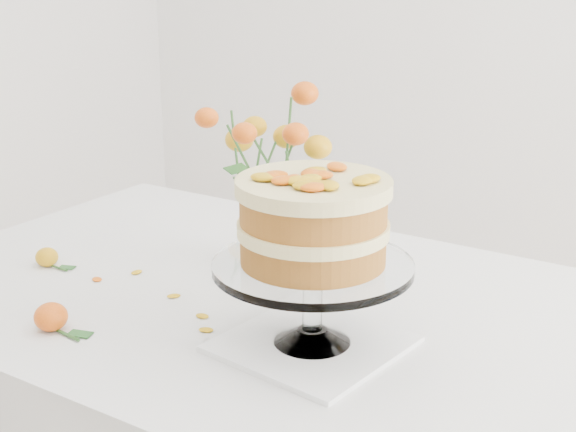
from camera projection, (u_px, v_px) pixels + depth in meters
name	position (u px, v px, depth m)	size (l,w,h in m)	color
table	(257.00, 332.00, 1.55)	(1.43, 0.93, 0.76)	tan
napkin	(312.00, 344.00, 1.31)	(0.27, 0.27, 0.01)	white
cake_stand	(313.00, 230.00, 1.25)	(0.32, 0.32, 0.29)	white
rose_vase	(268.00, 155.00, 1.57)	(0.30, 0.30, 0.41)	white
loose_rose_near	(47.00, 257.00, 1.65)	(0.08, 0.05, 0.04)	gold
loose_rose_far	(51.00, 317.00, 1.36)	(0.10, 0.06, 0.05)	#CD4D0A
stray_petal_a	(174.00, 296.00, 1.50)	(0.03, 0.02, 0.00)	gold
stray_petal_b	(202.00, 316.00, 1.42)	(0.03, 0.02, 0.00)	gold
stray_petal_c	(206.00, 330.00, 1.37)	(0.03, 0.02, 0.00)	gold
stray_petal_d	(137.00, 272.00, 1.61)	(0.03, 0.02, 0.00)	gold
stray_petal_e	(97.00, 280.00, 1.58)	(0.03, 0.02, 0.00)	gold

